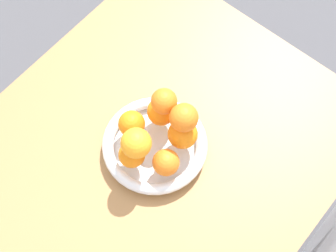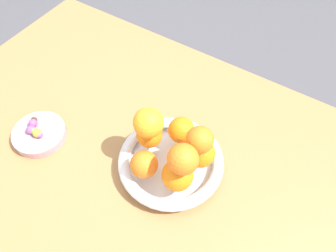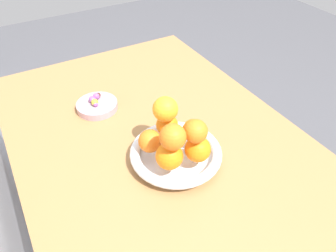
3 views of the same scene
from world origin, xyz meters
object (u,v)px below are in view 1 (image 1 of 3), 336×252
object	(u,v)px
orange_5	(184,118)
orange_6	(136,143)
dining_table	(125,197)
orange_1	(132,124)
orange_0	(161,111)
orange_2	(132,155)
orange_7	(164,101)
orange_4	(183,134)
orange_3	(166,162)
fruit_bowl	(155,145)

from	to	relation	value
orange_5	orange_6	world-z (taller)	orange_5
dining_table	orange_1	size ratio (longest dim) A/B	18.28
orange_0	orange_1	xyz separation A→B (m)	(0.06, -0.03, -0.00)
orange_2	orange_7	distance (m)	0.13
orange_5	orange_2	bearing A→B (deg)	-23.44
orange_1	orange_7	xyz separation A→B (m)	(-0.06, 0.04, 0.06)
orange_4	orange_5	world-z (taller)	orange_5
orange_3	dining_table	bearing A→B (deg)	-34.73
orange_0	orange_7	xyz separation A→B (m)	(0.00, 0.01, 0.06)
orange_4	orange_5	bearing A→B (deg)	-145.35
orange_1	orange_6	bearing A→B (deg)	51.13
orange_4	orange_5	distance (m)	0.06
dining_table	orange_3	distance (m)	0.19
orange_1	orange_6	world-z (taller)	orange_6
dining_table	orange_2	bearing A→B (deg)	-169.18
fruit_bowl	orange_7	world-z (taller)	orange_7
orange_0	orange_3	distance (m)	0.12
dining_table	orange_0	xyz separation A→B (m)	(-0.17, -0.03, 0.16)
fruit_bowl	orange_2	size ratio (longest dim) A/B	4.05
fruit_bowl	orange_2	world-z (taller)	orange_2
orange_0	fruit_bowl	bearing A→B (deg)	26.76
orange_6	fruit_bowl	bearing A→B (deg)	177.68
orange_0	orange_5	world-z (taller)	orange_5
fruit_bowl	orange_1	distance (m)	0.08
fruit_bowl	orange_7	bearing A→B (deg)	-161.09
fruit_bowl	orange_0	world-z (taller)	orange_0
fruit_bowl	orange_0	bearing A→B (deg)	-153.24
dining_table	orange_7	size ratio (longest dim) A/B	19.47
dining_table	orange_7	xyz separation A→B (m)	(-0.17, -0.02, 0.22)
orange_3	orange_5	world-z (taller)	orange_5
orange_2	orange_6	size ratio (longest dim) A/B	0.91
orange_3	orange_6	size ratio (longest dim) A/B	0.91
orange_2	orange_7	bearing A→B (deg)	-175.83
orange_4	orange_6	distance (m)	0.12
orange_0	orange_1	world-z (taller)	orange_0
orange_2	orange_5	size ratio (longest dim) A/B	0.95
orange_3	orange_7	bearing A→B (deg)	-137.89
orange_7	orange_2	bearing A→B (deg)	4.17
orange_7	dining_table	bearing A→B (deg)	6.19
orange_3	orange_4	bearing A→B (deg)	-169.18
dining_table	orange_1	xyz separation A→B (m)	(-0.10, -0.06, 0.16)
orange_3	orange_5	bearing A→B (deg)	-166.78
orange_0	orange_2	xyz separation A→B (m)	(0.12, 0.02, -0.00)
fruit_bowl	orange_3	world-z (taller)	orange_3
orange_2	orange_6	bearing A→B (deg)	135.65
fruit_bowl	orange_3	distance (m)	0.08
dining_table	orange_3	xyz separation A→B (m)	(-0.08, 0.06, 0.16)
orange_6	orange_7	world-z (taller)	orange_6
orange_1	orange_4	distance (m)	0.11
orange_4	orange_6	size ratio (longest dim) A/B	1.02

